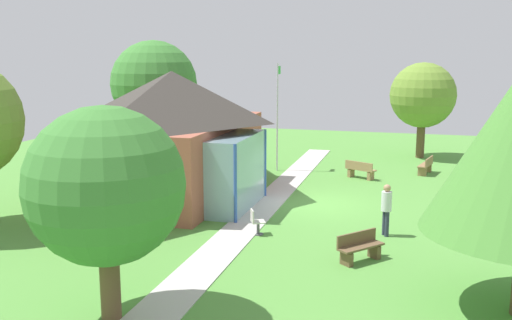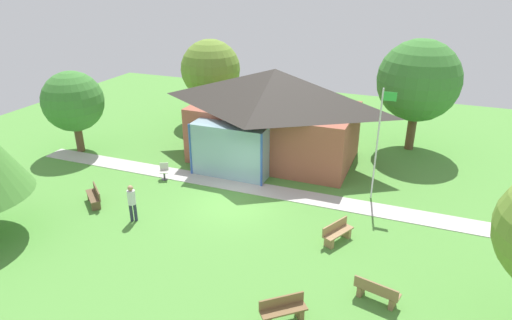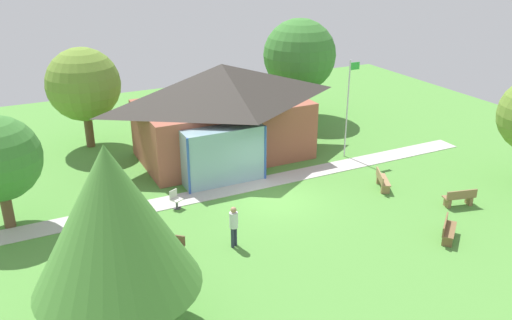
{
  "view_description": "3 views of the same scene",
  "coord_description": "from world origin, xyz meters",
  "px_view_note": "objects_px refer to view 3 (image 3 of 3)",
  "views": [
    {
      "loc": [
        -22.29,
        -3.82,
        5.98
      ],
      "look_at": [
        0.85,
        2.74,
        1.48
      ],
      "focal_mm": 40.57,
      "sensor_mm": 36.0,
      "label": 1
    },
    {
      "loc": [
        7.71,
        -16.62,
        10.28
      ],
      "look_at": [
        0.23,
        2.36,
        1.37
      ],
      "focal_mm": 31.04,
      "sensor_mm": 36.0,
      "label": 2
    },
    {
      "loc": [
        -10.71,
        -19.74,
        11.27
      ],
      "look_at": [
        -0.19,
        1.8,
        1.35
      ],
      "focal_mm": 37.43,
      "sensor_mm": 36.0,
      "label": 3
    }
  ],
  "objects_px": {
    "bench_front_right": "(448,230)",
    "pavilion": "(223,110)",
    "bench_mid_left": "(166,246)",
    "patio_chair_west": "(176,200)",
    "tree_behind_pavilion_right": "(299,55)",
    "bench_mid_right": "(382,181)",
    "bench_lawn_far_right": "(459,198)",
    "visitor_strolling_lawn": "(234,223)",
    "tree_lawn_corner": "(112,219)",
    "flagpole": "(348,105)",
    "tree_behind_pavilion_left": "(83,85)"
  },
  "relations": [
    {
      "from": "bench_lawn_far_right",
      "to": "visitor_strolling_lawn",
      "type": "bearing_deg",
      "value": -174.06
    },
    {
      "from": "bench_lawn_far_right",
      "to": "bench_front_right",
      "type": "bearing_deg",
      "value": -130.01
    },
    {
      "from": "flagpole",
      "to": "bench_mid_right",
      "type": "distance_m",
      "value": 5.09
    },
    {
      "from": "bench_front_right",
      "to": "bench_lawn_far_right",
      "type": "xyz_separation_m",
      "value": [
        2.62,
        1.96,
        0.0
      ]
    },
    {
      "from": "bench_mid_right",
      "to": "bench_mid_left",
      "type": "height_order",
      "value": "same"
    },
    {
      "from": "patio_chair_west",
      "to": "tree_behind_pavilion_right",
      "type": "height_order",
      "value": "tree_behind_pavilion_right"
    },
    {
      "from": "pavilion",
      "to": "tree_behind_pavilion_right",
      "type": "bearing_deg",
      "value": 31.26
    },
    {
      "from": "bench_mid_right",
      "to": "tree_behind_pavilion_left",
      "type": "distance_m",
      "value": 17.23
    },
    {
      "from": "patio_chair_west",
      "to": "visitor_strolling_lawn",
      "type": "height_order",
      "value": "visitor_strolling_lawn"
    },
    {
      "from": "pavilion",
      "to": "bench_front_right",
      "type": "relative_size",
      "value": 6.95
    },
    {
      "from": "bench_mid_left",
      "to": "bench_lawn_far_right",
      "type": "relative_size",
      "value": 0.92
    },
    {
      "from": "pavilion",
      "to": "bench_mid_left",
      "type": "bearing_deg",
      "value": -125.47
    },
    {
      "from": "patio_chair_west",
      "to": "bench_mid_left",
      "type": "bearing_deg",
      "value": 39.96
    },
    {
      "from": "tree_lawn_corner",
      "to": "tree_behind_pavilion_right",
      "type": "bearing_deg",
      "value": 46.66
    },
    {
      "from": "bench_lawn_far_right",
      "to": "tree_behind_pavilion_right",
      "type": "height_order",
      "value": "tree_behind_pavilion_right"
    },
    {
      "from": "patio_chair_west",
      "to": "tree_behind_pavilion_left",
      "type": "height_order",
      "value": "tree_behind_pavilion_left"
    },
    {
      "from": "patio_chair_west",
      "to": "flagpole",
      "type": "bearing_deg",
      "value": 163.69
    },
    {
      "from": "patio_chair_west",
      "to": "tree_lawn_corner",
      "type": "relative_size",
      "value": 0.14
    },
    {
      "from": "bench_front_right",
      "to": "bench_mid_right",
      "type": "bearing_deg",
      "value": -137.16
    },
    {
      "from": "bench_mid_left",
      "to": "patio_chair_west",
      "type": "height_order",
      "value": "patio_chair_west"
    },
    {
      "from": "flagpole",
      "to": "bench_mid_left",
      "type": "xyz_separation_m",
      "value": [
        -12.07,
        -5.42,
        -2.61
      ]
    },
    {
      "from": "bench_front_right",
      "to": "pavilion",
      "type": "bearing_deg",
      "value": -108.57
    },
    {
      "from": "flagpole",
      "to": "patio_chair_west",
      "type": "distance_m",
      "value": 10.98
    },
    {
      "from": "tree_behind_pavilion_right",
      "to": "tree_behind_pavilion_left",
      "type": "bearing_deg",
      "value": 177.86
    },
    {
      "from": "patio_chair_west",
      "to": "pavilion",
      "type": "bearing_deg",
      "value": -158.9
    },
    {
      "from": "flagpole",
      "to": "bench_mid_right",
      "type": "relative_size",
      "value": 3.54
    },
    {
      "from": "tree_behind_pavilion_left",
      "to": "tree_lawn_corner",
      "type": "xyz_separation_m",
      "value": [
        -2.03,
        -17.26,
        0.43
      ]
    },
    {
      "from": "patio_chair_west",
      "to": "bench_mid_right",
      "type": "bearing_deg",
      "value": 139.53
    },
    {
      "from": "bench_mid_right",
      "to": "visitor_strolling_lawn",
      "type": "xyz_separation_m",
      "value": [
        -8.66,
        -1.7,
        0.62
      ]
    },
    {
      "from": "bench_front_right",
      "to": "bench_lawn_far_right",
      "type": "height_order",
      "value": "same"
    },
    {
      "from": "bench_mid_left",
      "to": "tree_behind_pavilion_right",
      "type": "xyz_separation_m",
      "value": [
        13.29,
        12.77,
        3.83
      ]
    },
    {
      "from": "bench_mid_left",
      "to": "tree_behind_pavilion_right",
      "type": "height_order",
      "value": "tree_behind_pavilion_right"
    },
    {
      "from": "bench_front_right",
      "to": "tree_lawn_corner",
      "type": "relative_size",
      "value": 0.23
    },
    {
      "from": "pavilion",
      "to": "bench_lawn_far_right",
      "type": "xyz_separation_m",
      "value": [
        7.33,
        -10.21,
        -2.32
      ]
    },
    {
      "from": "bench_mid_left",
      "to": "bench_front_right",
      "type": "bearing_deg",
      "value": -159.99
    },
    {
      "from": "visitor_strolling_lawn",
      "to": "tree_behind_pavilion_left",
      "type": "height_order",
      "value": "tree_behind_pavilion_left"
    },
    {
      "from": "tree_behind_pavilion_right",
      "to": "bench_mid_right",
      "type": "bearing_deg",
      "value": -99.84
    },
    {
      "from": "tree_lawn_corner",
      "to": "visitor_strolling_lawn",
      "type": "bearing_deg",
      "value": 33.51
    },
    {
      "from": "bench_mid_right",
      "to": "tree_lawn_corner",
      "type": "bearing_deg",
      "value": -42.99
    },
    {
      "from": "bench_lawn_far_right",
      "to": "tree_behind_pavilion_right",
      "type": "bearing_deg",
      "value": 102.96
    },
    {
      "from": "visitor_strolling_lawn",
      "to": "tree_behind_pavilion_right",
      "type": "bearing_deg",
      "value": 20.7
    },
    {
      "from": "pavilion",
      "to": "tree_behind_pavilion_right",
      "type": "xyz_separation_m",
      "value": [
        7.38,
        4.48,
        1.51
      ]
    },
    {
      "from": "flagpole",
      "to": "tree_behind_pavilion_right",
      "type": "bearing_deg",
      "value": 80.62
    },
    {
      "from": "pavilion",
      "to": "tree_lawn_corner",
      "type": "distance_m",
      "value": 14.94
    },
    {
      "from": "bench_front_right",
      "to": "tree_lawn_corner",
      "type": "xyz_separation_m",
      "value": [
        -13.13,
        -0.08,
        3.74
      ]
    },
    {
      "from": "tree_behind_pavilion_left",
      "to": "tree_lawn_corner",
      "type": "relative_size",
      "value": 0.92
    },
    {
      "from": "bench_lawn_far_right",
      "to": "tree_lawn_corner",
      "type": "bearing_deg",
      "value": -159.43
    },
    {
      "from": "pavilion",
      "to": "bench_mid_left",
      "type": "height_order",
      "value": "pavilion"
    },
    {
      "from": "bench_mid_left",
      "to": "tree_lawn_corner",
      "type": "bearing_deg",
      "value": 97.86
    },
    {
      "from": "tree_behind_pavilion_left",
      "to": "tree_behind_pavilion_right",
      "type": "relative_size",
      "value": 0.87
    }
  ]
}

